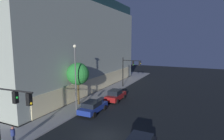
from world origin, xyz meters
The scene contains 9 objects.
ground_plane centered at (0.00, 0.00, 0.00)m, with size 120.00×120.00×0.00m, color black.
modern_building centered at (15.56, 23.81, 8.96)m, with size 35.57×29.84×18.04m.
traffic_light_near_corner centered at (-5.96, 4.64, 4.24)m, with size 0.48×3.82×5.76m.
traffic_light_far_corner centered at (20.33, 4.78, 4.27)m, with size 0.34×3.93×5.96m.
street_lamp_sidewalk centered at (4.80, 6.55, 5.52)m, with size 0.44×0.44×8.64m.
sidewalk_tree centered at (7.01, 7.76, 4.61)m, with size 3.21×3.21×6.08m.
pedestrian_waiting centered at (-4.81, 6.18, 1.19)m, with size 0.36×0.36×1.74m.
car_blue centered at (5.21, 4.27, 0.82)m, with size 4.76×2.28×1.58m.
car_red centered at (11.31, 3.79, 0.87)m, with size 4.66×2.09×1.77m.
Camera 1 is at (-15.01, -8.13, 8.98)m, focal length 30.43 mm.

